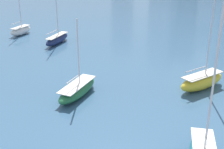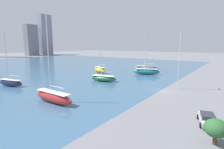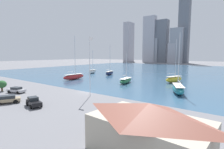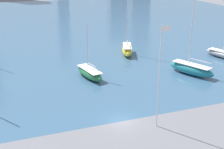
{
  "view_description": "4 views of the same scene",
  "coord_description": "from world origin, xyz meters",
  "px_view_note": "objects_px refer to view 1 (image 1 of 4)",
  "views": [
    {
      "loc": [
        26.09,
        -10.13,
        18.66
      ],
      "look_at": [
        7.66,
        16.22,
        5.41
      ],
      "focal_mm": 50.0,
      "sensor_mm": 36.0,
      "label": 1
    },
    {
      "loc": [
        -39.91,
        -14.27,
        10.77
      ],
      "look_at": [
        -2.93,
        12.27,
        3.15
      ],
      "focal_mm": 28.0,
      "sensor_mm": 36.0,
      "label": 2
    },
    {
      "loc": [
        32.66,
        -32.4,
        9.9
      ],
      "look_at": [
        1.14,
        9.67,
        3.84
      ],
      "focal_mm": 28.0,
      "sensor_mm": 36.0,
      "label": 3
    },
    {
      "loc": [
        -14.68,
        -35.8,
        21.41
      ],
      "look_at": [
        2.05,
        9.39,
        3.5
      ],
      "focal_mm": 50.0,
      "sensor_mm": 36.0,
      "label": 4
    }
  ],
  "objects_px": {
    "sailboat_green": "(77,90)",
    "sailboat_yellow": "(202,81)",
    "sailboat_navy": "(57,39)",
    "sailboat_white": "(21,30)"
  },
  "relations": [
    {
      "from": "sailboat_green",
      "to": "sailboat_yellow",
      "type": "bearing_deg",
      "value": 31.63
    },
    {
      "from": "sailboat_green",
      "to": "sailboat_yellow",
      "type": "distance_m",
      "value": 17.4
    },
    {
      "from": "sailboat_navy",
      "to": "sailboat_white",
      "type": "relative_size",
      "value": 1.19
    },
    {
      "from": "sailboat_yellow",
      "to": "sailboat_white",
      "type": "relative_size",
      "value": 1.26
    },
    {
      "from": "sailboat_navy",
      "to": "sailboat_green",
      "type": "bearing_deg",
      "value": -53.5
    },
    {
      "from": "sailboat_green",
      "to": "sailboat_navy",
      "type": "xyz_separation_m",
      "value": [
        -19.44,
        16.11,
        0.08
      ]
    },
    {
      "from": "sailboat_green",
      "to": "sailboat_white",
      "type": "relative_size",
      "value": 0.86
    },
    {
      "from": "sailboat_navy",
      "to": "sailboat_white",
      "type": "bearing_deg",
      "value": 164.43
    },
    {
      "from": "sailboat_navy",
      "to": "sailboat_yellow",
      "type": "relative_size",
      "value": 0.94
    },
    {
      "from": "sailboat_green",
      "to": "sailboat_yellow",
      "type": "height_order",
      "value": "sailboat_yellow"
    }
  ]
}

